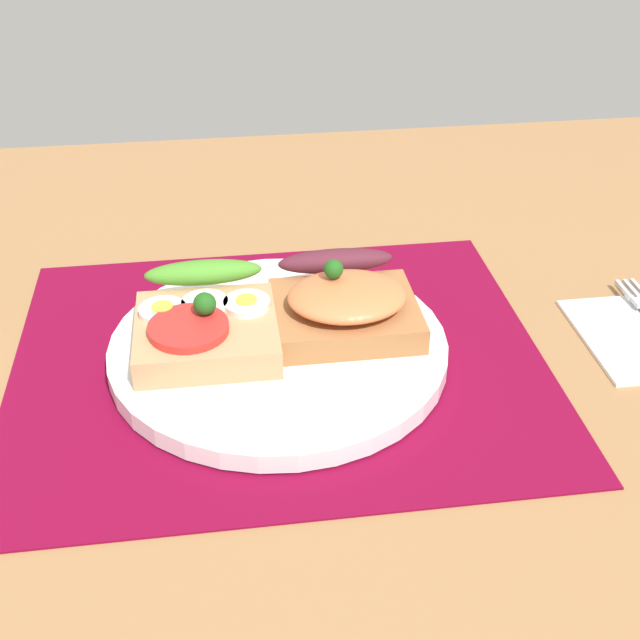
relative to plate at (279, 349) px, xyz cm
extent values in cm
cube|color=#9A6C42|center=(0.00, 0.00, -2.59)|extent=(120.00, 90.00, 3.20)
cube|color=maroon|center=(0.00, 0.00, -0.84)|extent=(38.02, 31.67, 0.30)
cylinder|color=white|center=(0.00, 0.00, 0.00)|extent=(24.18, 24.18, 1.39)
cube|color=tan|center=(-5.01, 0.22, 1.77)|extent=(9.83, 9.18, 2.14)
cylinder|color=red|center=(-6.18, -1.20, 3.14)|extent=(5.51, 5.51, 0.60)
ellipsoid|color=#488E29|center=(-5.01, 5.21, 3.74)|extent=(8.65, 2.20, 1.80)
sphere|color=#1E5919|center=(-4.97, 0.22, 4.24)|extent=(1.60, 1.60, 1.60)
cylinder|color=white|center=(-7.96, 1.35, 3.09)|extent=(3.34, 3.34, 0.50)
cylinder|color=yellow|center=(-7.96, 1.35, 3.42)|extent=(1.50, 1.50, 0.16)
cylinder|color=white|center=(-5.01, 1.85, 3.09)|extent=(3.34, 3.34, 0.50)
cylinder|color=yellow|center=(-5.01, 1.85, 3.42)|extent=(1.50, 1.50, 0.16)
cylinder|color=white|center=(-2.06, 1.46, 3.09)|extent=(3.34, 3.34, 0.50)
cylinder|color=yellow|center=(-2.06, 1.46, 3.42)|extent=(1.50, 1.50, 0.16)
cube|color=#A0683B|center=(5.01, 1.16, 1.68)|extent=(10.39, 8.69, 1.97)
ellipsoid|color=#E37241|center=(5.04, 0.65, 3.61)|extent=(8.52, 6.95, 1.90)
ellipsoid|color=#521E2B|center=(5.01, 5.90, 3.56)|extent=(8.84, 2.20, 1.80)
sphere|color=#1E5919|center=(4.21, 1.76, 5.26)|extent=(1.40, 1.40, 1.40)
cube|color=#B7B7BC|center=(28.43, 4.70, -0.23)|extent=(0.32, 2.80, 0.32)
cube|color=#B7B7BC|center=(29.08, 4.70, -0.23)|extent=(0.32, 2.80, 0.32)
cube|color=#B7B7BC|center=(29.73, 4.70, -0.23)|extent=(0.32, 2.80, 0.32)
camera|label=1|loc=(-3.66, -48.45, 34.34)|focal=46.41mm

